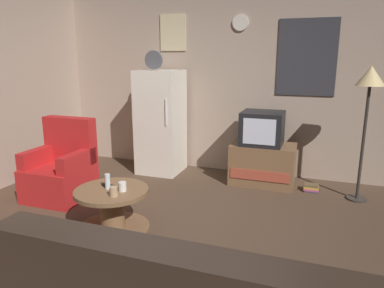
{
  "coord_description": "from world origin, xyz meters",
  "views": [
    {
      "loc": [
        1.36,
        -2.74,
        1.7
      ],
      "look_at": [
        0.06,
        0.9,
        0.75
      ],
      "focal_mm": 33.71,
      "sensor_mm": 36.0,
      "label": 1
    }
  ],
  "objects_px": {
    "fridge": "(161,122)",
    "coffee_table": "(113,210)",
    "book_stack": "(311,188)",
    "remote_control": "(109,186)",
    "crt_tv": "(262,128)",
    "mug_ceramic_white": "(122,187)",
    "wine_glass": "(108,181)",
    "armchair": "(62,170)",
    "tv_stand": "(263,164)",
    "mug_ceramic_tan": "(114,192)",
    "standing_lamp": "(370,87)"
  },
  "relations": [
    {
      "from": "tv_stand",
      "to": "coffee_table",
      "type": "xyz_separation_m",
      "value": [
        -1.18,
        -1.88,
        -0.06
      ]
    },
    {
      "from": "tv_stand",
      "to": "mug_ceramic_tan",
      "type": "bearing_deg",
      "value": -117.78
    },
    {
      "from": "crt_tv",
      "to": "remote_control",
      "type": "bearing_deg",
      "value": -123.72
    },
    {
      "from": "mug_ceramic_white",
      "to": "armchair",
      "type": "height_order",
      "value": "armchair"
    },
    {
      "from": "remote_control",
      "to": "wine_glass",
      "type": "bearing_deg",
      "value": -53.64
    },
    {
      "from": "fridge",
      "to": "tv_stand",
      "type": "bearing_deg",
      "value": -1.38
    },
    {
      "from": "fridge",
      "to": "remote_control",
      "type": "xyz_separation_m",
      "value": [
        0.28,
        -1.86,
        -0.31
      ]
    },
    {
      "from": "tv_stand",
      "to": "mug_ceramic_white",
      "type": "xyz_separation_m",
      "value": [
        -1.05,
        -1.88,
        0.21
      ]
    },
    {
      "from": "remote_control",
      "to": "book_stack",
      "type": "height_order",
      "value": "remote_control"
    },
    {
      "from": "armchair",
      "to": "mug_ceramic_white",
      "type": "bearing_deg",
      "value": -25.96
    },
    {
      "from": "fridge",
      "to": "mug_ceramic_white",
      "type": "height_order",
      "value": "fridge"
    },
    {
      "from": "fridge",
      "to": "wine_glass",
      "type": "relative_size",
      "value": 11.8
    },
    {
      "from": "mug_ceramic_white",
      "to": "book_stack",
      "type": "bearing_deg",
      "value": 46.44
    },
    {
      "from": "book_stack",
      "to": "standing_lamp",
      "type": "bearing_deg",
      "value": -10.36
    },
    {
      "from": "standing_lamp",
      "to": "coffee_table",
      "type": "distance_m",
      "value": 3.12
    },
    {
      "from": "fridge",
      "to": "remote_control",
      "type": "distance_m",
      "value": 1.9
    },
    {
      "from": "fridge",
      "to": "standing_lamp",
      "type": "xyz_separation_m",
      "value": [
        2.7,
        -0.22,
        0.6
      ]
    },
    {
      "from": "standing_lamp",
      "to": "mug_ceramic_white",
      "type": "xyz_separation_m",
      "value": [
        -2.23,
        -1.69,
        -0.88
      ]
    },
    {
      "from": "armchair",
      "to": "tv_stand",
      "type": "bearing_deg",
      "value": 30.04
    },
    {
      "from": "fridge",
      "to": "remote_control",
      "type": "height_order",
      "value": "fridge"
    },
    {
      "from": "fridge",
      "to": "armchair",
      "type": "bearing_deg",
      "value": -118.56
    },
    {
      "from": "mug_ceramic_white",
      "to": "mug_ceramic_tan",
      "type": "relative_size",
      "value": 1.0
    },
    {
      "from": "mug_ceramic_tan",
      "to": "standing_lamp",
      "type": "bearing_deg",
      "value": 39.24
    },
    {
      "from": "crt_tv",
      "to": "mug_ceramic_white",
      "type": "distance_m",
      "value": 2.16
    },
    {
      "from": "coffee_table",
      "to": "remote_control",
      "type": "height_order",
      "value": "remote_control"
    },
    {
      "from": "coffee_table",
      "to": "mug_ceramic_tan",
      "type": "distance_m",
      "value": 0.32
    },
    {
      "from": "mug_ceramic_white",
      "to": "wine_glass",
      "type": "bearing_deg",
      "value": 177.4
    },
    {
      "from": "fridge",
      "to": "book_stack",
      "type": "bearing_deg",
      "value": -3.35
    },
    {
      "from": "crt_tv",
      "to": "book_stack",
      "type": "relative_size",
      "value": 2.93
    },
    {
      "from": "wine_glass",
      "to": "remote_control",
      "type": "bearing_deg",
      "value": 113.11
    },
    {
      "from": "tv_stand",
      "to": "book_stack",
      "type": "bearing_deg",
      "value": -7.93
    },
    {
      "from": "crt_tv",
      "to": "wine_glass",
      "type": "height_order",
      "value": "crt_tv"
    },
    {
      "from": "coffee_table",
      "to": "mug_ceramic_tan",
      "type": "relative_size",
      "value": 8.0
    },
    {
      "from": "book_stack",
      "to": "armchair",
      "type": "bearing_deg",
      "value": -157.32
    },
    {
      "from": "wine_glass",
      "to": "mug_ceramic_tan",
      "type": "distance_m",
      "value": 0.22
    },
    {
      "from": "coffee_table",
      "to": "wine_glass",
      "type": "distance_m",
      "value": 0.29
    },
    {
      "from": "standing_lamp",
      "to": "book_stack",
      "type": "xyz_separation_m",
      "value": [
        -0.53,
        0.1,
        -1.31
      ]
    },
    {
      "from": "fridge",
      "to": "tv_stand",
      "type": "xyz_separation_m",
      "value": [
        1.52,
        -0.04,
        -0.48
      ]
    },
    {
      "from": "fridge",
      "to": "coffee_table",
      "type": "relative_size",
      "value": 2.46
    },
    {
      "from": "remote_control",
      "to": "book_stack",
      "type": "distance_m",
      "value": 2.59
    },
    {
      "from": "coffee_table",
      "to": "mug_ceramic_white",
      "type": "bearing_deg",
      "value": -0.47
    },
    {
      "from": "mug_ceramic_tan",
      "to": "remote_control",
      "type": "relative_size",
      "value": 0.6
    },
    {
      "from": "tv_stand",
      "to": "coffee_table",
      "type": "relative_size",
      "value": 1.17
    },
    {
      "from": "coffee_table",
      "to": "standing_lamp",
      "type": "bearing_deg",
      "value": 35.61
    },
    {
      "from": "fridge",
      "to": "mug_ceramic_white",
      "type": "bearing_deg",
      "value": -76.36
    },
    {
      "from": "fridge",
      "to": "mug_ceramic_white",
      "type": "distance_m",
      "value": 1.99
    },
    {
      "from": "fridge",
      "to": "standing_lamp",
      "type": "height_order",
      "value": "fridge"
    },
    {
      "from": "fridge",
      "to": "armchair",
      "type": "relative_size",
      "value": 1.84
    },
    {
      "from": "remote_control",
      "to": "book_stack",
      "type": "bearing_deg",
      "value": 55.75
    },
    {
      "from": "wine_glass",
      "to": "armchair",
      "type": "distance_m",
      "value": 1.19
    }
  ]
}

